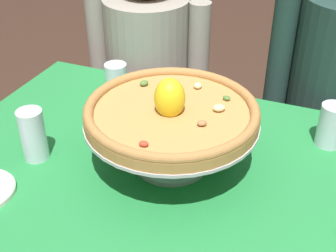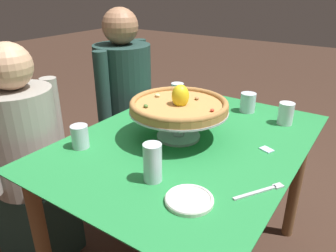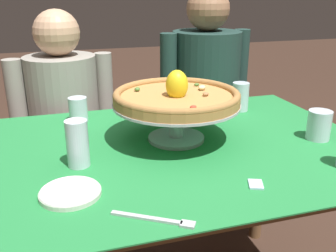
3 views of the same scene
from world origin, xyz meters
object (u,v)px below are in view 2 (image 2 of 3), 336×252
(pizza_stand, at_px, (179,118))
(side_plate, at_px, (189,199))
(water_glass_side_right, at_px, (248,104))
(water_glass_side_left, at_px, (153,164))
(diner_right, at_px, (125,111))
(water_glass_front_right, at_px, (286,115))
(water_glass_back_right, at_px, (177,95))
(sugar_packet, at_px, (267,150))
(diner_left, at_px, (29,168))
(dinner_fork, at_px, (262,191))
(water_glass_back_left, at_px, (80,138))
(pizza, at_px, (179,104))

(pizza_stand, relative_size, side_plate, 2.74)
(water_glass_side_right, relative_size, water_glass_side_left, 0.72)
(pizza_stand, bearing_deg, diner_right, 60.03)
(water_glass_front_right, height_order, water_glass_side_left, water_glass_side_left)
(water_glass_side_left, bearing_deg, water_glass_back_right, 26.33)
(water_glass_side_right, xyz_separation_m, sugar_packet, (-0.36, -0.22, -0.04))
(diner_right, bearing_deg, water_glass_front_right, -87.41)
(sugar_packet, xyz_separation_m, diner_left, (-0.44, 0.98, -0.20))
(diner_right, bearing_deg, water_glass_side_left, -133.24)
(dinner_fork, bearing_deg, water_glass_back_left, 98.97)
(water_glass_side_right, height_order, sugar_packet, water_glass_side_right)
(water_glass_front_right, height_order, sugar_packet, water_glass_front_right)
(water_glass_back_right, relative_size, diner_left, 0.10)
(pizza_stand, xyz_separation_m, water_glass_back_right, (0.35, 0.23, -0.04))
(diner_left, bearing_deg, water_glass_front_right, -51.96)
(water_glass_side_left, bearing_deg, water_glass_front_right, -17.65)
(dinner_fork, bearing_deg, water_glass_back_right, 51.05)
(water_glass_front_right, relative_size, diner_right, 0.09)
(dinner_fork, bearing_deg, water_glass_front_right, 9.25)
(pizza, bearing_deg, diner_right, 60.05)
(pizza_stand, distance_m, water_glass_back_left, 0.41)
(dinner_fork, bearing_deg, sugar_packet, 15.48)
(diner_left, bearing_deg, water_glass_side_right, -43.17)
(side_plate, height_order, sugar_packet, side_plate)
(water_glass_side_right, bearing_deg, pizza_stand, 164.00)
(water_glass_back_right, height_order, water_glass_front_right, water_glass_back_right)
(sugar_packet, bearing_deg, diner_left, 114.46)
(pizza_stand, bearing_deg, dinner_fork, -113.07)
(water_glass_side_left, bearing_deg, pizza, 17.69)
(water_glass_side_right, bearing_deg, diner_left, 136.83)
(sugar_packet, bearing_deg, pizza, 105.71)
(dinner_fork, relative_size, diner_right, 0.14)
(pizza, relative_size, water_glass_back_right, 3.52)
(pizza, distance_m, diner_left, 0.79)
(dinner_fork, bearing_deg, pizza, 66.91)
(side_plate, bearing_deg, sugar_packet, -10.73)
(pizza, height_order, diner_right, diner_right)
(water_glass_side_left, distance_m, diner_left, 0.77)
(water_glass_back_right, xyz_separation_m, water_glass_front_right, (0.05, -0.57, -0.01))
(diner_right, bearing_deg, side_plate, -128.90)
(sugar_packet, distance_m, diner_left, 1.09)
(water_glass_back_right, bearing_deg, water_glass_side_left, -153.67)
(diner_left, bearing_deg, water_glass_back_left, -82.22)
(pizza_stand, height_order, water_glass_back_right, pizza_stand)
(water_glass_back_right, relative_size, diner_right, 0.10)
(diner_right, bearing_deg, diner_left, -179.39)
(pizza, bearing_deg, water_glass_back_left, 136.58)
(water_glass_front_right, height_order, diner_right, diner_right)
(water_glass_side_right, bearing_deg, water_glass_back_left, 151.36)
(dinner_fork, bearing_deg, side_plate, 136.65)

